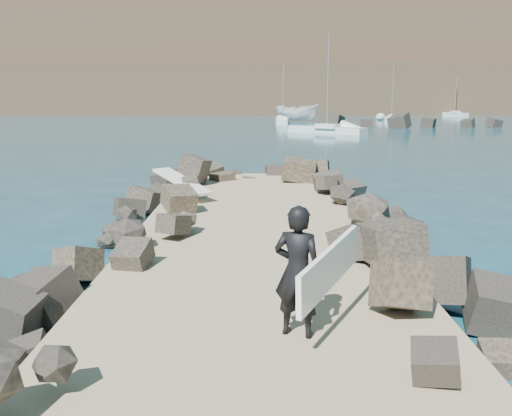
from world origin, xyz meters
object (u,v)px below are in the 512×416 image
object	(u,v)px
boat_imported	(297,113)
sailboat_b	(283,121)
surfer_with_board	(302,271)
surfboard_resting	(182,185)

from	to	relation	value
boat_imported	sailboat_b	distance (m)	7.37
sailboat_b	boat_imported	bearing A→B (deg)	71.17
boat_imported	sailboat_b	bearing A→B (deg)	-179.83
surfer_with_board	sailboat_b	xyz separation A→B (m)	(3.03, 69.30, -1.20)
surfboard_resting	boat_imported	distance (m)	65.99
surfboard_resting	sailboat_b	size ratio (longest dim) A/B	0.33
boat_imported	surfer_with_board	world-z (taller)	surfer_with_board
surfboard_resting	surfer_with_board	distance (m)	11.22
boat_imported	surfer_with_board	bearing A→B (deg)	-165.05
sailboat_b	surfer_with_board	bearing A→B (deg)	-92.50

